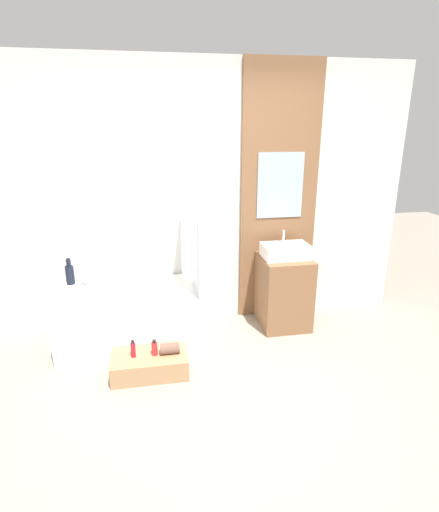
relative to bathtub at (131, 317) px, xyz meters
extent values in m
plane|color=gray|center=(0.78, -1.16, -0.27)|extent=(12.00, 12.00, 0.00)
cube|color=silver|center=(0.78, 0.42, 1.03)|extent=(4.20, 0.06, 2.60)
cube|color=brown|center=(1.54, 0.37, 1.03)|extent=(0.80, 0.03, 2.60)
cube|color=#9EB2C6|center=(1.54, 0.35, 1.15)|extent=(0.47, 0.01, 0.65)
cube|color=white|center=(0.00, 0.00, 0.00)|extent=(1.29, 0.74, 0.53)
cube|color=silver|center=(0.00, 0.00, 0.26)|extent=(1.01, 0.52, 0.01)
cube|color=silver|center=(0.62, -0.12, 0.85)|extent=(0.01, 0.47, 1.18)
cube|color=#A87F56|center=(0.16, -0.56, -0.18)|extent=(0.63, 0.34, 0.18)
cube|color=brown|center=(1.54, 0.09, 0.10)|extent=(0.48, 0.52, 0.74)
cube|color=white|center=(1.54, 0.09, 0.54)|extent=(0.46, 0.30, 0.13)
cylinder|color=silver|center=(1.54, 0.18, 0.67)|extent=(0.02, 0.02, 0.12)
cylinder|color=black|center=(-0.56, 0.28, 0.35)|extent=(0.08, 0.08, 0.18)
cylinder|color=black|center=(-0.56, 0.28, 0.48)|extent=(0.04, 0.04, 0.08)
sphere|color=white|center=(-0.42, 0.27, 0.32)|extent=(0.11, 0.11, 0.11)
cylinder|color=#B21928|center=(0.03, -0.56, -0.03)|extent=(0.04, 0.04, 0.13)
cylinder|color=black|center=(0.03, -0.56, 0.05)|extent=(0.02, 0.02, 0.03)
cylinder|color=red|center=(0.20, -0.56, -0.03)|extent=(0.05, 0.05, 0.11)
cylinder|color=black|center=(0.20, -0.56, 0.04)|extent=(0.03, 0.03, 0.02)
cylinder|color=brown|center=(0.33, -0.56, -0.04)|extent=(0.16, 0.09, 0.09)
camera|label=1|loc=(0.22, -3.50, 1.74)|focal=28.00mm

